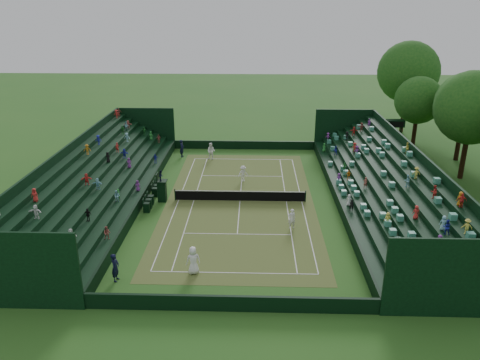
{
  "coord_description": "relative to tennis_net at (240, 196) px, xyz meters",
  "views": [
    {
      "loc": [
        1.23,
        -38.2,
        16.46
      ],
      "look_at": [
        0.0,
        0.0,
        2.0
      ],
      "focal_mm": 35.0,
      "sensor_mm": 36.0,
      "label": 1
    }
  ],
  "objects": [
    {
      "name": "south_grandstand",
      "position": [
        -12.66,
        0.0,
        1.02
      ],
      "size": [
        6.6,
        32.0,
        4.9
      ],
      "color": "black",
      "rests_on": "ground"
    },
    {
      "name": "perimeter_wall_south",
      "position": [
        0.0,
        -15.88,
        -0.03
      ],
      "size": [
        17.17,
        0.2,
        1.0
      ],
      "primitive_type": "cube",
      "color": "black",
      "rests_on": "ground"
    },
    {
      "name": "ground",
      "position": [
        0.0,
        0.0,
        -0.53
      ],
      "size": [
        160.0,
        160.0,
        0.0
      ],
      "primitive_type": "plane",
      "color": "#275E1D",
      "rests_on": "ground"
    },
    {
      "name": "tennis_net",
      "position": [
        0.0,
        0.0,
        0.0
      ],
      "size": [
        11.67,
        0.1,
        1.06
      ],
      "color": "black",
      "rests_on": "ground"
    },
    {
      "name": "player_near_west",
      "position": [
        -2.64,
        -11.97,
        0.42
      ],
      "size": [
        1.08,
        0.88,
        1.9
      ],
      "primitive_type": "imported",
      "rotation": [
        0.0,
        0.0,
        3.48
      ],
      "color": "white",
      "rests_on": "ground"
    },
    {
      "name": "scoreboard_tower",
      "position": [
        17.75,
        16.0,
        2.62
      ],
      "size": [
        2.0,
        1.0,
        3.7
      ],
      "color": "black",
      "rests_on": "ground"
    },
    {
      "name": "perimeter_wall_north",
      "position": [
        0.0,
        15.88,
        -0.03
      ],
      "size": [
        17.17,
        0.2,
        1.0
      ],
      "primitive_type": "cube",
      "color": "black",
      "rests_on": "ground"
    },
    {
      "name": "line_judge_north",
      "position": [
        -7.04,
        12.65,
        0.47
      ],
      "size": [
        0.49,
        0.74,
        1.98
      ],
      "primitive_type": "imported",
      "rotation": [
        0.0,
        0.0,
        1.54
      ],
      "color": "black",
      "rests_on": "ground"
    },
    {
      "name": "perimeter_wall_east",
      "position": [
        8.48,
        0.0,
        -0.03
      ],
      "size": [
        0.2,
        31.77,
        1.0
      ],
      "primitive_type": "cube",
      "color": "black",
      "rests_on": "ground"
    },
    {
      "name": "courtside_chairs",
      "position": [
        -7.79,
        -0.06,
        -0.08
      ],
      "size": [
        0.54,
        5.51,
        1.17
      ],
      "color": "black",
      "rests_on": "ground"
    },
    {
      "name": "player_far_west",
      "position": [
        -3.62,
        11.79,
        0.43
      ],
      "size": [
        1.07,
        0.91,
        1.92
      ],
      "primitive_type": "imported",
      "rotation": [
        0.0,
        0.0,
        -0.21
      ],
      "color": "white",
      "rests_on": "ground"
    },
    {
      "name": "perimeter_wall_west",
      "position": [
        -8.48,
        0.0,
        -0.03
      ],
      "size": [
        0.2,
        31.77,
        1.0
      ],
      "primitive_type": "cube",
      "color": "black",
      "rests_on": "ground"
    },
    {
      "name": "court_surface",
      "position": [
        0.0,
        0.0,
        -0.52
      ],
      "size": [
        12.97,
        26.77,
        0.01
      ],
      "primitive_type": "cube",
      "color": "#366722",
      "rests_on": "ground"
    },
    {
      "name": "player_far_east",
      "position": [
        0.14,
        4.96,
        0.28
      ],
      "size": [
        1.19,
        0.96,
        1.62
      ],
      "primitive_type": "imported",
      "rotation": [
        0.0,
        0.0,
        0.39
      ],
      "color": "white",
      "rests_on": "ground"
    },
    {
      "name": "north_grandstand",
      "position": [
        12.66,
        0.0,
        1.02
      ],
      "size": [
        6.6,
        32.0,
        4.9
      ],
      "color": "black",
      "rests_on": "ground"
    },
    {
      "name": "tree_row",
      "position": [
        22.58,
        10.36,
        6.54
      ],
      "size": [
        10.92,
        37.56,
        12.06
      ],
      "color": "black",
      "rests_on": "ground"
    },
    {
      "name": "umpire_chair",
      "position": [
        -6.9,
        -0.21,
        0.71
      ],
      "size": [
        0.92,
        0.92,
        2.89
      ],
      "color": "black",
      "rests_on": "ground"
    },
    {
      "name": "line_judge_south",
      "position": [
        -7.42,
        -12.98,
        0.42
      ],
      "size": [
        0.52,
        0.73,
        1.89
      ],
      "primitive_type": "imported",
      "rotation": [
        0.0,
        0.0,
        1.47
      ],
      "color": "black",
      "rests_on": "ground"
    },
    {
      "name": "player_near_east",
      "position": [
        4.19,
        -5.24,
        0.3
      ],
      "size": [
        0.68,
        0.53,
        1.65
      ],
      "primitive_type": "imported",
      "rotation": [
        0.0,
        0.0,
        3.39
      ],
      "color": "white",
      "rests_on": "ground"
    }
  ]
}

